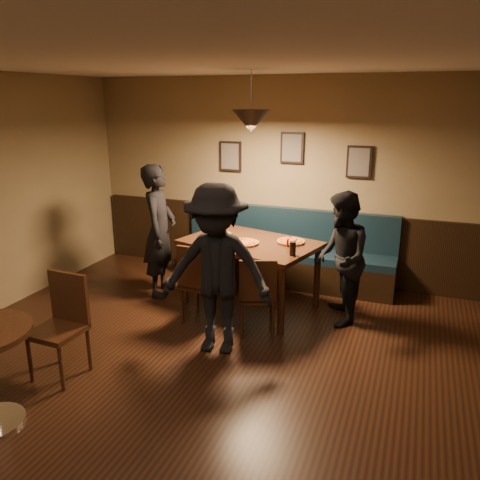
{
  "coord_description": "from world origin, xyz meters",
  "views": [
    {
      "loc": [
        1.66,
        -2.93,
        2.5
      ],
      "look_at": [
        -0.18,
        1.95,
        0.95
      ],
      "focal_mm": 35.88,
      "sensor_mm": 36.0,
      "label": 1
    }
  ],
  "objects_px": {
    "chair_near_right": "(257,294)",
    "tabasco_bottle": "(288,242)",
    "chair_near_left": "(203,282)",
    "dining_table": "(250,274)",
    "diner_front": "(216,270)",
    "diner_left": "(160,231)",
    "soda_glass": "(293,248)",
    "booth_bench": "(284,248)",
    "cafe_chair_far": "(57,329)",
    "diner_right": "(341,259)"
  },
  "relations": [
    {
      "from": "booth_bench",
      "to": "chair_near_right",
      "type": "distance_m",
      "value": 1.54
    },
    {
      "from": "dining_table",
      "to": "cafe_chair_far",
      "type": "distance_m",
      "value": 2.4
    },
    {
      "from": "chair_near_right",
      "to": "cafe_chair_far",
      "type": "xyz_separation_m",
      "value": [
        -1.42,
        -1.49,
        0.03
      ]
    },
    {
      "from": "cafe_chair_far",
      "to": "chair_near_right",
      "type": "bearing_deg",
      "value": -131.51
    },
    {
      "from": "booth_bench",
      "to": "cafe_chair_far",
      "type": "distance_m",
      "value": 3.29
    },
    {
      "from": "chair_near_left",
      "to": "chair_near_right",
      "type": "height_order",
      "value": "chair_near_left"
    },
    {
      "from": "dining_table",
      "to": "tabasco_bottle",
      "type": "relative_size",
      "value": 14.72
    },
    {
      "from": "tabasco_bottle",
      "to": "chair_near_left",
      "type": "bearing_deg",
      "value": -148.55
    },
    {
      "from": "chair_near_left",
      "to": "diner_right",
      "type": "xyz_separation_m",
      "value": [
        1.47,
        0.53,
        0.29
      ]
    },
    {
      "from": "booth_bench",
      "to": "soda_glass",
      "type": "height_order",
      "value": "booth_bench"
    },
    {
      "from": "diner_front",
      "to": "tabasco_bottle",
      "type": "relative_size",
      "value": 16.33
    },
    {
      "from": "diner_front",
      "to": "tabasco_bottle",
      "type": "height_order",
      "value": "diner_front"
    },
    {
      "from": "booth_bench",
      "to": "tabasco_bottle",
      "type": "distance_m",
      "value": 1.08
    },
    {
      "from": "dining_table",
      "to": "chair_near_right",
      "type": "bearing_deg",
      "value": -49.08
    },
    {
      "from": "dining_table",
      "to": "diner_front",
      "type": "height_order",
      "value": "diner_front"
    },
    {
      "from": "chair_near_right",
      "to": "cafe_chair_far",
      "type": "height_order",
      "value": "cafe_chair_far"
    },
    {
      "from": "diner_left",
      "to": "tabasco_bottle",
      "type": "xyz_separation_m",
      "value": [
        1.71,
        -0.03,
        0.03
      ]
    },
    {
      "from": "chair_near_right",
      "to": "diner_left",
      "type": "relative_size",
      "value": 0.52
    },
    {
      "from": "booth_bench",
      "to": "tabasco_bottle",
      "type": "bearing_deg",
      "value": -72.58
    },
    {
      "from": "chair_near_left",
      "to": "diner_front",
      "type": "relative_size",
      "value": 0.54
    },
    {
      "from": "diner_front",
      "to": "diner_left",
      "type": "bearing_deg",
      "value": 131.79
    },
    {
      "from": "chair_near_right",
      "to": "tabasco_bottle",
      "type": "height_order",
      "value": "tabasco_bottle"
    },
    {
      "from": "diner_left",
      "to": "cafe_chair_far",
      "type": "xyz_separation_m",
      "value": [
        0.11,
        -2.09,
        -0.38
      ]
    },
    {
      "from": "booth_bench",
      "to": "diner_front",
      "type": "relative_size",
      "value": 1.73
    },
    {
      "from": "chair_near_left",
      "to": "cafe_chair_far",
      "type": "distance_m",
      "value": 1.71
    },
    {
      "from": "diner_left",
      "to": "soda_glass",
      "type": "relative_size",
      "value": 11.13
    },
    {
      "from": "booth_bench",
      "to": "chair_near_left",
      "type": "distance_m",
      "value": 1.58
    },
    {
      "from": "diner_front",
      "to": "chair_near_left",
      "type": "bearing_deg",
      "value": 119.48
    },
    {
      "from": "chair_near_left",
      "to": "cafe_chair_far",
      "type": "height_order",
      "value": "cafe_chair_far"
    },
    {
      "from": "booth_bench",
      "to": "diner_right",
      "type": "relative_size",
      "value": 1.97
    },
    {
      "from": "tabasco_bottle",
      "to": "cafe_chair_far",
      "type": "relative_size",
      "value": 0.11
    },
    {
      "from": "chair_near_left",
      "to": "diner_left",
      "type": "height_order",
      "value": "diner_left"
    },
    {
      "from": "chair_near_left",
      "to": "diner_left",
      "type": "bearing_deg",
      "value": 151.12
    },
    {
      "from": "chair_near_left",
      "to": "diner_right",
      "type": "distance_m",
      "value": 1.59
    },
    {
      "from": "chair_near_left",
      "to": "diner_right",
      "type": "bearing_deg",
      "value": 23.44
    },
    {
      "from": "cafe_chair_far",
      "to": "tabasco_bottle",
      "type": "bearing_deg",
      "value": -125.6
    },
    {
      "from": "chair_near_right",
      "to": "soda_glass",
      "type": "relative_size",
      "value": 5.81
    },
    {
      "from": "soda_glass",
      "to": "dining_table",
      "type": "bearing_deg",
      "value": 151.22
    },
    {
      "from": "soda_glass",
      "to": "diner_right",
      "type": "bearing_deg",
      "value": 30.33
    },
    {
      "from": "diner_left",
      "to": "diner_front",
      "type": "relative_size",
      "value": 0.99
    },
    {
      "from": "chair_near_right",
      "to": "tabasco_bottle",
      "type": "bearing_deg",
      "value": 52.07
    },
    {
      "from": "soda_glass",
      "to": "chair_near_left",
      "type": "bearing_deg",
      "value": -166.11
    },
    {
      "from": "dining_table",
      "to": "tabasco_bottle",
      "type": "xyz_separation_m",
      "value": [
        0.48,
        -0.06,
        0.47
      ]
    },
    {
      "from": "dining_table",
      "to": "cafe_chair_far",
      "type": "xyz_separation_m",
      "value": [
        -1.11,
        -2.12,
        0.06
      ]
    },
    {
      "from": "tabasco_bottle",
      "to": "cafe_chair_far",
      "type": "distance_m",
      "value": 2.64
    },
    {
      "from": "soda_glass",
      "to": "cafe_chair_far",
      "type": "height_order",
      "value": "soda_glass"
    },
    {
      "from": "booth_bench",
      "to": "dining_table",
      "type": "height_order",
      "value": "booth_bench"
    },
    {
      "from": "diner_front",
      "to": "cafe_chair_far",
      "type": "height_order",
      "value": "diner_front"
    },
    {
      "from": "booth_bench",
      "to": "chair_near_right",
      "type": "height_order",
      "value": "booth_bench"
    },
    {
      "from": "booth_bench",
      "to": "diner_left",
      "type": "xyz_separation_m",
      "value": [
        -1.41,
        -0.93,
        0.36
      ]
    }
  ]
}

